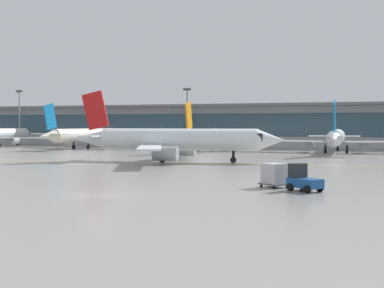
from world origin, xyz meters
TOP-DOWN VIEW (x-y plane):
  - ground_plane at (0.00, 0.00)m, footprint 400.00×400.00m
  - taxiway_centreline_stripe at (-6.56, 31.52)m, footprint 109.30×13.14m
  - terminal_concourse at (0.00, 85.47)m, footprint 195.77×11.00m
  - gate_airplane_1 at (-39.16, 63.63)m, footprint 25.49×27.54m
  - gate_airplane_2 at (-12.78, 63.62)m, footprint 25.56×27.53m
  - gate_airplane_3 at (11.75, 64.38)m, footprint 25.26×27.17m
  - taxiing_regional_jet at (-6.94, 33.48)m, footprint 29.64×27.39m
  - baggage_tug at (13.56, 7.44)m, footprint 2.94×2.63m
  - cargo_dolly_lead at (11.02, 9.16)m, footprint 2.64×2.50m
  - apron_light_mast_0 at (-65.79, 77.21)m, footprint 1.80×0.36m
  - apron_light_mast_1 at (-21.88, 78.82)m, footprint 1.80×0.36m

SIDE VIEW (x-z plane):
  - ground_plane at x=0.00m, z-range 0.00..0.00m
  - taxiway_centreline_stripe at x=-6.56m, z-range 0.00..0.01m
  - baggage_tug at x=13.56m, z-range -0.16..1.94m
  - cargo_dolly_lead at x=11.02m, z-range 0.08..2.02m
  - gate_airplane_3 at x=11.75m, z-range -1.80..7.20m
  - gate_airplane_1 at x=-39.16m, z-range -1.82..7.29m
  - gate_airplane_2 at x=-12.78m, z-range -1.82..7.29m
  - taxiing_regional_jet at x=-6.94m, z-range -1.96..7.85m
  - terminal_concourse at x=0.00m, z-range 0.12..9.72m
  - apron_light_mast_1 at x=-21.88m, z-range 0.68..13.83m
  - apron_light_mast_0 at x=-65.79m, z-range 0.68..14.21m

